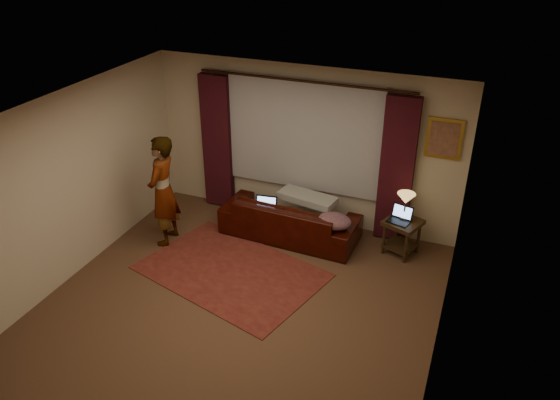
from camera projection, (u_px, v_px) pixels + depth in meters
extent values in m
cube|color=brown|center=(240.00, 305.00, 7.21)|extent=(5.00, 5.00, 0.01)
cube|color=silver|center=(231.00, 118.00, 5.98)|extent=(5.00, 5.00, 0.02)
cube|color=beige|center=(304.00, 146.00, 8.64)|extent=(5.00, 0.02, 2.60)
cube|color=beige|center=(105.00, 361.00, 4.55)|extent=(5.00, 0.02, 2.60)
cube|color=beige|center=(70.00, 186.00, 7.41)|extent=(0.02, 5.00, 2.60)
cube|color=beige|center=(448.00, 264.00, 5.78)|extent=(0.02, 5.00, 2.60)
cube|color=#A3A3AA|center=(303.00, 136.00, 8.50)|extent=(2.50, 0.05, 1.80)
cube|color=#350C14|center=(217.00, 142.00, 9.10)|extent=(0.50, 0.14, 2.30)
cube|color=#350C14|center=(397.00, 171.00, 8.12)|extent=(0.50, 0.14, 2.30)
cylinder|color=black|center=(303.00, 81.00, 8.04)|extent=(0.04, 0.04, 3.40)
cube|color=#B68F30|center=(444.00, 139.00, 7.72)|extent=(0.50, 0.04, 0.60)
imported|color=black|center=(290.00, 212.00, 8.53)|extent=(2.19, 1.02, 0.87)
cube|color=gray|center=(308.00, 184.00, 8.39)|extent=(0.97, 0.53, 0.11)
ellipsoid|color=brown|center=(334.00, 222.00, 8.05)|extent=(0.60, 0.52, 0.22)
cube|color=maroon|center=(231.00, 271.00, 7.87)|extent=(2.87, 2.29, 0.01)
cube|color=black|center=(401.00, 237.00, 8.18)|extent=(0.62, 0.62, 0.56)
imported|color=gray|center=(163.00, 191.00, 8.20)|extent=(0.58, 0.58, 1.75)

